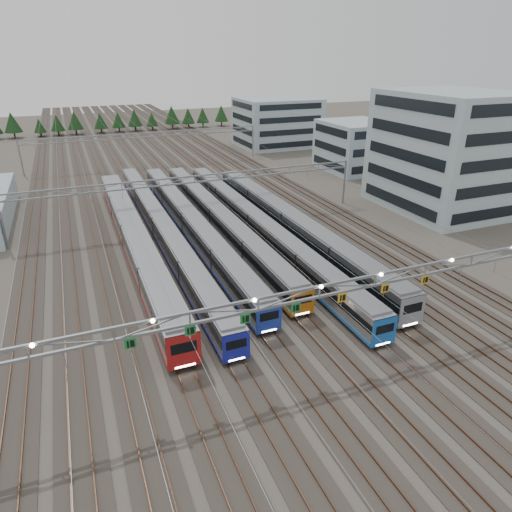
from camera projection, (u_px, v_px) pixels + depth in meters
name	position (u px, v px, depth m)	size (l,w,h in m)	color
ground	(315.00, 362.00, 41.37)	(400.00, 400.00, 0.00)	#47423A
track_bed	(138.00, 148.00, 125.20)	(54.00, 260.00, 5.42)	#2D2823
train_a	(133.00, 236.00, 63.42)	(3.08, 57.99, 4.01)	black
train_b	(161.00, 227.00, 67.77)	(2.61, 65.71, 3.39)	black
train_c	(190.00, 222.00, 69.41)	(2.70, 59.85, 3.52)	black
train_d	(218.00, 218.00, 71.18)	(2.73, 57.18, 3.55)	black
train_e	(256.00, 224.00, 68.80)	(2.69, 63.15, 3.50)	black
train_f	(290.00, 224.00, 68.10)	(3.04, 54.76, 3.97)	black
gantry_near	(320.00, 295.00, 38.35)	(56.36, 0.61, 8.08)	gray
gantry_mid	(195.00, 185.00, 72.53)	(56.36, 0.36, 8.00)	gray
gantry_far	(146.00, 139.00, 110.53)	(56.36, 0.36, 8.00)	gray
depot_bldg_south	(446.00, 152.00, 78.52)	(18.00, 22.00, 19.88)	#9BB2B9
depot_bldg_mid	(356.00, 146.00, 106.52)	(14.00, 16.00, 11.15)	#9BB2B9
depot_bldg_north	(277.00, 122.00, 133.75)	(22.00, 18.00, 13.55)	#9BB2B9
treeline	(107.00, 120.00, 156.66)	(87.50, 5.60, 7.02)	#332114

